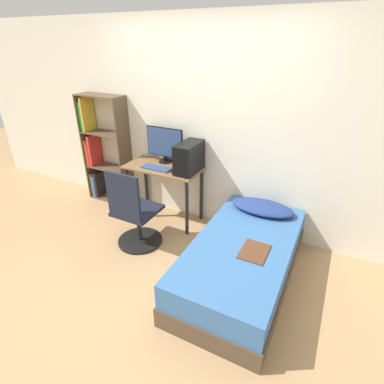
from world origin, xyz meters
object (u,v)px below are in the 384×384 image
at_px(pc_tower, 189,157).
at_px(monitor, 165,144).
at_px(office_chair, 135,218).
at_px(keyboard, 156,168).
at_px(bed, 242,261).
at_px(bookshelf, 101,153).

bearing_deg(pc_tower, monitor, 161.95).
height_order(office_chair, keyboard, office_chair).
bearing_deg(pc_tower, bed, -35.23).
relative_size(office_chair, keyboard, 2.54).
distance_m(bookshelf, office_chair, 1.46).
bearing_deg(bookshelf, bed, -17.26).
distance_m(office_chair, pc_tower, 0.96).
distance_m(bookshelf, pc_tower, 1.54).
bearing_deg(pc_tower, keyboard, -164.02).
relative_size(monitor, pc_tower, 1.19).
height_order(monitor, keyboard, monitor).
bearing_deg(bed, monitor, 149.58).
xyz_separation_m(keyboard, pc_tower, (0.41, 0.12, 0.17)).
distance_m(bed, keyboard, 1.56).
xyz_separation_m(office_chair, keyboard, (-0.05, 0.58, 0.40)).
distance_m(bookshelf, monitor, 1.13).
relative_size(bookshelf, keyboard, 4.04).
xyz_separation_m(bed, keyboard, (-1.35, 0.55, 0.55)).
relative_size(bookshelf, office_chair, 1.59).
xyz_separation_m(monitor, keyboard, (0.03, -0.26, -0.24)).
relative_size(bookshelf, bed, 0.86).
bearing_deg(pc_tower, bookshelf, 176.28).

